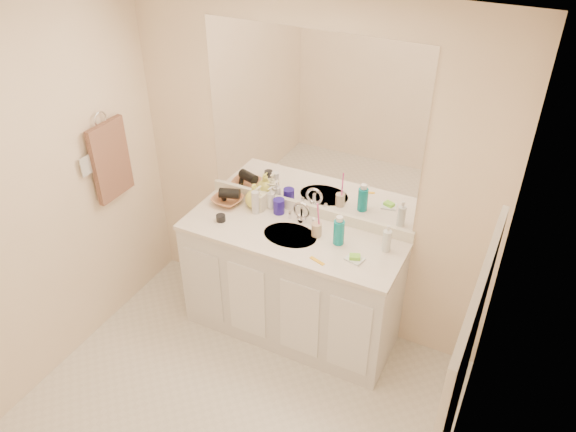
# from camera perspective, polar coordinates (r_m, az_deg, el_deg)

# --- Properties ---
(ceiling) EXTENTS (2.60, 2.60, 0.02)m
(ceiling) POSITION_cam_1_polar(r_m,az_deg,el_deg) (2.27, -11.57, 16.26)
(ceiling) COLOR white
(ceiling) RESTS_ON wall_back
(wall_back) EXTENTS (2.60, 0.02, 2.40)m
(wall_back) POSITION_cam_1_polar(r_m,az_deg,el_deg) (3.78, 2.21, 4.35)
(wall_back) COLOR #FEE6C7
(wall_back) RESTS_ON floor
(wall_left) EXTENTS (0.02, 2.60, 2.40)m
(wall_left) POSITION_cam_1_polar(r_m,az_deg,el_deg) (3.65, -25.95, -0.58)
(wall_left) COLOR #FEE6C7
(wall_left) RESTS_ON floor
(wall_right) EXTENTS (0.02, 2.60, 2.40)m
(wall_right) POSITION_cam_1_polar(r_m,az_deg,el_deg) (2.52, 17.38, -15.76)
(wall_right) COLOR #FEE6C7
(wall_right) RESTS_ON floor
(vanity_cabinet) EXTENTS (1.50, 0.55, 0.85)m
(vanity_cabinet) POSITION_cam_1_polar(r_m,az_deg,el_deg) (4.03, 0.32, -7.05)
(vanity_cabinet) COLOR silver
(vanity_cabinet) RESTS_ON floor
(countertop) EXTENTS (1.52, 0.57, 0.03)m
(countertop) POSITION_cam_1_polar(r_m,az_deg,el_deg) (3.75, 0.34, -1.97)
(countertop) COLOR silver
(countertop) RESTS_ON vanity_cabinet
(backsplash) EXTENTS (1.52, 0.03, 0.08)m
(backsplash) POSITION_cam_1_polar(r_m,az_deg,el_deg) (3.91, 2.03, 0.68)
(backsplash) COLOR white
(backsplash) RESTS_ON countertop
(sink_basin) EXTENTS (0.37, 0.37, 0.02)m
(sink_basin) POSITION_cam_1_polar(r_m,az_deg,el_deg) (3.74, 0.21, -2.09)
(sink_basin) COLOR beige
(sink_basin) RESTS_ON countertop
(faucet) EXTENTS (0.02, 0.02, 0.11)m
(faucet) POSITION_cam_1_polar(r_m,az_deg,el_deg) (3.83, 1.41, 0.14)
(faucet) COLOR silver
(faucet) RESTS_ON countertop
(mirror) EXTENTS (1.48, 0.01, 1.20)m
(mirror) POSITION_cam_1_polar(r_m,az_deg,el_deg) (3.61, 2.30, 9.28)
(mirror) COLOR white
(mirror) RESTS_ON wall_back
(blue_mug) EXTENTS (0.10, 0.10, 0.11)m
(blue_mug) POSITION_cam_1_polar(r_m,az_deg,el_deg) (3.92, -0.93, 1.00)
(blue_mug) COLOR #22148F
(blue_mug) RESTS_ON countertop
(tan_cup) EXTENTS (0.07, 0.07, 0.09)m
(tan_cup) POSITION_cam_1_polar(r_m,az_deg,el_deg) (3.71, 2.92, -1.38)
(tan_cup) COLOR #C8AC8D
(tan_cup) RESTS_ON countertop
(toothbrush) EXTENTS (0.02, 0.04, 0.22)m
(toothbrush) POSITION_cam_1_polar(r_m,az_deg,el_deg) (3.64, 3.11, -0.08)
(toothbrush) COLOR #F13F9F
(toothbrush) RESTS_ON tan_cup
(mouthwash_bottle) EXTENTS (0.09, 0.09, 0.17)m
(mouthwash_bottle) POSITION_cam_1_polar(r_m,az_deg,el_deg) (3.62, 5.18, -1.66)
(mouthwash_bottle) COLOR #0C8690
(mouthwash_bottle) RESTS_ON countertop
(clear_pump_bottle) EXTENTS (0.07, 0.07, 0.15)m
(clear_pump_bottle) POSITION_cam_1_polar(r_m,az_deg,el_deg) (3.61, 10.00, -2.50)
(clear_pump_bottle) COLOR silver
(clear_pump_bottle) RESTS_ON countertop
(soap_dish) EXTENTS (0.13, 0.11, 0.01)m
(soap_dish) POSITION_cam_1_polar(r_m,az_deg,el_deg) (3.54, 6.78, -4.37)
(soap_dish) COLOR white
(soap_dish) RESTS_ON countertop
(green_soap) EXTENTS (0.08, 0.07, 0.02)m
(green_soap) POSITION_cam_1_polar(r_m,az_deg,el_deg) (3.53, 6.80, -4.14)
(green_soap) COLOR #7FE738
(green_soap) RESTS_ON soap_dish
(orange_comb) EXTENTS (0.11, 0.06, 0.00)m
(orange_comb) POSITION_cam_1_polar(r_m,az_deg,el_deg) (3.51, 2.98, -4.57)
(orange_comb) COLOR #EEAE19
(orange_comb) RESTS_ON countertop
(dark_jar) EXTENTS (0.07, 0.07, 0.05)m
(dark_jar) POSITION_cam_1_polar(r_m,az_deg,el_deg) (3.88, -6.84, -0.21)
(dark_jar) COLOR black
(dark_jar) RESTS_ON countertop
(extra_white_bottle) EXTENTS (0.06, 0.06, 0.17)m
(extra_white_bottle) POSITION_cam_1_polar(r_m,az_deg,el_deg) (3.91, -3.34, 1.38)
(extra_white_bottle) COLOR silver
(extra_white_bottle) RESTS_ON countertop
(soap_bottle_white) EXTENTS (0.07, 0.07, 0.17)m
(soap_bottle_white) POSITION_cam_1_polar(r_m,az_deg,el_deg) (3.96, -1.72, 1.90)
(soap_bottle_white) COLOR silver
(soap_bottle_white) RESTS_ON countertop
(soap_bottle_cream) EXTENTS (0.09, 0.09, 0.18)m
(soap_bottle_cream) POSITION_cam_1_polar(r_m,az_deg,el_deg) (3.95, -2.92, 1.84)
(soap_bottle_cream) COLOR #ECE7C0
(soap_bottle_cream) RESTS_ON countertop
(soap_bottle_yellow) EXTENTS (0.14, 0.14, 0.18)m
(soap_bottle_yellow) POSITION_cam_1_polar(r_m,az_deg,el_deg) (3.98, -3.41, 2.10)
(soap_bottle_yellow) COLOR #ECEC5B
(soap_bottle_yellow) RESTS_ON countertop
(wicker_basket) EXTENTS (0.23, 0.23, 0.05)m
(wicker_basket) POSITION_cam_1_polar(r_m,az_deg,el_deg) (4.06, -6.15, 1.60)
(wicker_basket) COLOR #AD6B45
(wicker_basket) RESTS_ON countertop
(hair_dryer) EXTENTS (0.16, 0.12, 0.07)m
(hair_dryer) POSITION_cam_1_polar(r_m,az_deg,el_deg) (4.02, -5.96, 2.30)
(hair_dryer) COLOR black
(hair_dryer) RESTS_ON wicker_basket
(towel_ring) EXTENTS (0.01, 0.11, 0.11)m
(towel_ring) POSITION_cam_1_polar(r_m,az_deg,el_deg) (3.91, -18.53, 9.32)
(towel_ring) COLOR silver
(towel_ring) RESTS_ON wall_left
(hand_towel) EXTENTS (0.04, 0.32, 0.55)m
(hand_towel) POSITION_cam_1_polar(r_m,az_deg,el_deg) (4.02, -17.56, 5.40)
(hand_towel) COLOR brown
(hand_towel) RESTS_ON towel_ring
(switch_plate) EXTENTS (0.01, 0.08, 0.13)m
(switch_plate) POSITION_cam_1_polar(r_m,az_deg,el_deg) (3.89, -19.85, 4.80)
(switch_plate) COLOR silver
(switch_plate) RESTS_ON wall_left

